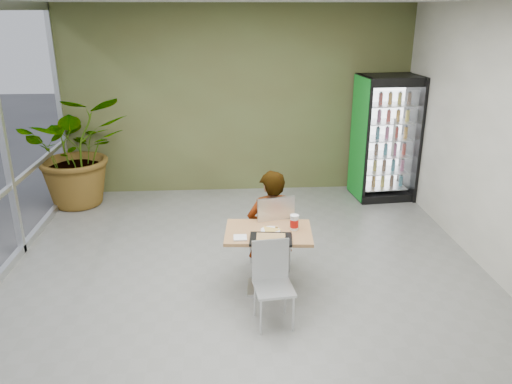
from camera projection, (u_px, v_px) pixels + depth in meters
ground at (248, 289)px, 5.85m from camera, size 7.00×7.00×0.00m
room_envelope at (247, 158)px, 5.30m from camera, size 6.00×7.00×3.20m
dining_table at (268, 248)px, 5.68m from camera, size 1.02×0.76×0.75m
chair_far at (273, 227)px, 6.05m from camera, size 0.55×0.55×1.03m
chair_near at (272, 276)px, 5.13m from camera, size 0.43×0.44×0.88m
seated_woman at (270, 233)px, 6.13m from camera, size 0.67×0.51×1.61m
pizza_plate at (271, 230)px, 5.60m from camera, size 0.31×0.28×0.03m
soda_cup at (294, 223)px, 5.61m from camera, size 0.10×0.10×0.18m
napkin_stack at (240, 238)px, 5.41m from camera, size 0.15×0.15×0.02m
cafeteria_tray at (271, 239)px, 5.37m from camera, size 0.49×0.38×0.03m
beverage_fridge at (385, 138)px, 8.42m from camera, size 1.02×0.81×2.09m
potted_plant at (77, 150)px, 8.16m from camera, size 2.00×1.85×1.85m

